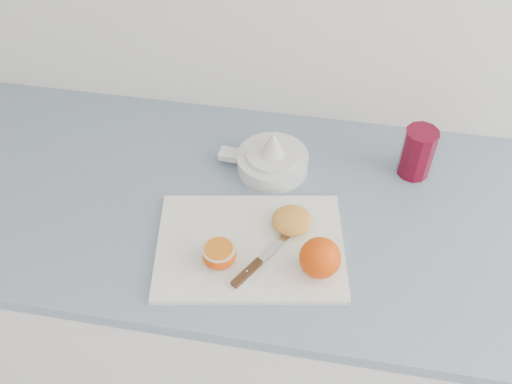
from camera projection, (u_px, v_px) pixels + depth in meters
The scene contains 8 objects.
counter at pixel (313, 322), 1.50m from camera, with size 2.43×0.64×0.89m.
cutting_board at pixel (250, 246), 1.11m from camera, with size 0.36×0.26×0.01m, color white.
whole_orange at pixel (320, 258), 1.03m from camera, with size 0.08×0.08×0.08m.
half_orange at pixel (219, 255), 1.06m from camera, with size 0.06×0.06×0.04m.
squeezed_shell at pixel (292, 220), 1.12m from camera, with size 0.08×0.08×0.03m.
paring_knife at pixel (252, 268), 1.06m from camera, with size 0.10×0.15×0.01m.
citrus_juicer at pixel (272, 159), 1.24m from camera, with size 0.20×0.16×0.11m.
red_tumbler at pixel (417, 154), 1.22m from camera, with size 0.07×0.07×0.12m.
Camera 1 is at (0.23, 0.91, 1.78)m, focal length 40.00 mm.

